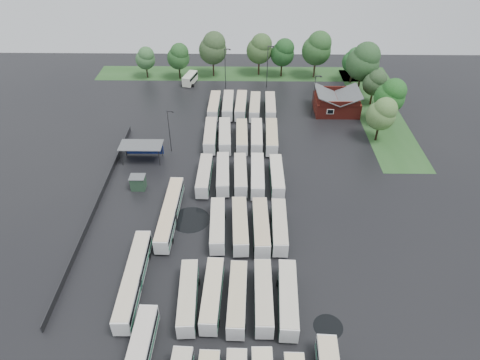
{
  "coord_description": "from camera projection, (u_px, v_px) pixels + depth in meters",
  "views": [
    {
      "loc": [
        2.85,
        -47.92,
        47.19
      ],
      "look_at": [
        2.0,
        12.0,
        2.5
      ],
      "focal_mm": 32.0,
      "sensor_mm": 36.0,
      "label": 1
    }
  ],
  "objects": [
    {
      "name": "west_fence",
      "position": [
        98.0,
        202.0,
        72.96
      ],
      "size": [
        0.1,
        50.0,
        1.2
      ],
      "primitive_type": "cube",
      "color": "#2D2D30",
      "rests_on": "ground"
    },
    {
      "name": "ground",
      "position": [
        226.0,
        239.0,
        66.65
      ],
      "size": [
        160.0,
        160.0,
        0.0
      ],
      "primitive_type": "plane",
      "color": "black",
      "rests_on": "ground"
    },
    {
      "name": "bus_r2c2",
      "position": [
        240.0,
        225.0,
        66.61
      ],
      "size": [
        2.82,
        11.17,
        3.09
      ],
      "rotation": [
        0.0,
        0.0,
        0.04
      ],
      "color": "silver",
      "rests_on": "ground"
    },
    {
      "name": "bus_r1c0",
      "position": [
        188.0,
        297.0,
        55.75
      ],
      "size": [
        2.82,
        10.85,
        2.99
      ],
      "rotation": [
        0.0,
        0.0,
        0.05
      ],
      "color": "silver",
      "rests_on": "ground"
    },
    {
      "name": "minibus",
      "position": [
        190.0,
        78.0,
        112.4
      ],
      "size": [
        3.62,
        6.31,
        2.6
      ],
      "rotation": [
        0.0,
        0.0,
        -0.26
      ],
      "color": "silver",
      "rests_on": "ground"
    },
    {
      "name": "bus_r5c3",
      "position": [
        255.0,
        107.0,
        98.99
      ],
      "size": [
        2.81,
        11.05,
        3.05
      ],
      "rotation": [
        0.0,
        0.0,
        -0.05
      ],
      "color": "silver",
      "rests_on": "ground"
    },
    {
      "name": "tree_east_1",
      "position": [
        391.0,
        95.0,
        91.63
      ],
      "size": [
        6.53,
        6.53,
        10.82
      ],
      "color": "black",
      "rests_on": "ground"
    },
    {
      "name": "lamp_post_back_e",
      "position": [
        268.0,
        64.0,
        107.62
      ],
      "size": [
        1.68,
        0.33,
        10.91
      ],
      "color": "#2D2D30",
      "rests_on": "ground"
    },
    {
      "name": "bus_r1c2",
      "position": [
        237.0,
        298.0,
        55.54
      ],
      "size": [
        2.59,
        10.88,
        3.01
      ],
      "rotation": [
        0.0,
        0.0,
        -0.03
      ],
      "color": "silver",
      "rests_on": "ground"
    },
    {
      "name": "lamp_post_nw",
      "position": [
        170.0,
        128.0,
        83.75
      ],
      "size": [
        1.4,
        0.27,
        9.07
      ],
      "color": "#2D2D30",
      "rests_on": "ground"
    },
    {
      "name": "artic_bus_west_c",
      "position": [
        134.0,
        278.0,
        58.18
      ],
      "size": [
        2.5,
        16.15,
        2.99
      ],
      "rotation": [
        0.0,
        0.0,
        0.01
      ],
      "color": "silver",
      "rests_on": "ground"
    },
    {
      "name": "bus_r3c2",
      "position": [
        240.0,
        174.0,
        77.6
      ],
      "size": [
        2.58,
        10.71,
        2.96
      ],
      "rotation": [
        0.0,
        0.0,
        0.03
      ],
      "color": "silver",
      "rests_on": "ground"
    },
    {
      "name": "tree_north_3",
      "position": [
        260.0,
        48.0,
        113.7
      ],
      "size": [
        6.87,
        6.87,
        11.37
      ],
      "color": "#382216",
      "rests_on": "ground"
    },
    {
      "name": "artic_bus_west_b",
      "position": [
        170.0,
        213.0,
        69.05
      ],
      "size": [
        2.62,
        16.12,
        2.98
      ],
      "rotation": [
        0.0,
        0.0,
        -0.02
      ],
      "color": "silver",
      "rests_on": "ground"
    },
    {
      "name": "tree_east_4",
      "position": [
        354.0,
        60.0,
        110.07
      ],
      "size": [
        5.81,
        5.81,
        9.62
      ],
      "color": "black",
      "rests_on": "ground"
    },
    {
      "name": "bus_r2c3",
      "position": [
        261.0,
        226.0,
        66.36
      ],
      "size": [
        2.64,
        11.3,
        3.13
      ],
      "rotation": [
        0.0,
        0.0,
        0.02
      ],
      "color": "silver",
      "rests_on": "ground"
    },
    {
      "name": "tree_north_2",
      "position": [
        213.0,
        48.0,
        112.57
      ],
      "size": [
        7.38,
        7.38,
        12.23
      ],
      "color": "#352219",
      "rests_on": "ground"
    },
    {
      "name": "grass_strip_east",
      "position": [
        378.0,
        112.0,
        100.57
      ],
      "size": [
        10.0,
        50.0,
        0.01
      ],
      "primitive_type": "cube",
      "color": "#254E1F",
      "rests_on": "ground"
    },
    {
      "name": "puddle_4",
      "position": [
        328.0,
        327.0,
        54.02
      ],
      "size": [
        3.8,
        3.8,
        0.01
      ],
      "primitive_type": "cylinder",
      "color": "black",
      "rests_on": "ground"
    },
    {
      "name": "bus_r5c2",
      "position": [
        241.0,
        105.0,
        99.34
      ],
      "size": [
        2.82,
        11.3,
        3.12
      ],
      "rotation": [
        0.0,
        0.0,
        -0.04
      ],
      "color": "silver",
      "rests_on": "ground"
    },
    {
      "name": "bus_r3c3",
      "position": [
        257.0,
        175.0,
        77.16
      ],
      "size": [
        2.49,
        11.24,
        3.12
      ],
      "rotation": [
        0.0,
        0.0,
        -0.01
      ],
      "color": "silver",
      "rests_on": "ground"
    },
    {
      "name": "bus_r4c2",
      "position": [
        242.0,
        136.0,
        88.23
      ],
      "size": [
        2.51,
        10.9,
        3.02
      ],
      "rotation": [
        0.0,
        0.0,
        0.02
      ],
      "color": "silver",
      "rests_on": "ground"
    },
    {
      "name": "bus_r3c1",
      "position": [
        223.0,
        174.0,
        77.74
      ],
      "size": [
        2.69,
        10.82,
        2.99
      ],
      "rotation": [
        0.0,
        0.0,
        0.04
      ],
      "color": "silver",
      "rests_on": "ground"
    },
    {
      "name": "puddle_3",
      "position": [
        275.0,
        248.0,
        65.06
      ],
      "size": [
        3.54,
        3.54,
        0.01
      ],
      "primitive_type": "cylinder",
      "color": "black",
      "rests_on": "ground"
    },
    {
      "name": "tree_east_2",
      "position": [
        375.0,
        82.0,
        100.25
      ],
      "size": [
        5.3,
        5.3,
        8.78
      ],
      "color": "#392212",
      "rests_on": "ground"
    },
    {
      "name": "bus_r5c0",
      "position": [
        214.0,
        106.0,
        99.28
      ],
      "size": [
        2.54,
        11.1,
        3.08
      ],
      "rotation": [
        0.0,
        0.0,
        -0.02
      ],
      "color": "silver",
      "rests_on": "ground"
    },
    {
      "name": "bus_r4c1",
      "position": [
        225.0,
        136.0,
        88.38
      ],
      "size": [
        2.86,
        11.3,
        3.12
      ],
      "rotation": [
        0.0,
        0.0,
        0.04
      ],
      "color": "silver",
      "rests_on": "ground"
    },
    {
      "name": "tree_north_0",
      "position": [
        146.0,
        58.0,
        113.11
      ],
      "size": [
        5.19,
        5.19,
        8.59
      ],
      "color": "black",
      "rests_on": "ground"
    },
    {
      "name": "brick_building",
      "position": [
        336.0,
        104.0,
        99.54
      ],
      "size": [
        10.07,
        8.6,
        5.39
      ],
      "color": "maroon",
      "rests_on": "ground"
    },
    {
      "name": "bus_r3c0",
      "position": [
        204.0,
        175.0,
        77.36
      ],
      "size": [
        2.41,
        10.69,
        2.97
      ],
      "rotation": [
        0.0,
        0.0,
        -0.01
      ],
      "color": "silver",
      "rests_on": "ground"
    },
    {
      "name": "bus_r1c1",
      "position": [
        212.0,
        294.0,
        56.01
      ],
      "size": [
        2.66,
        10.89,
        3.01
      ],
      "rotation": [
        0.0,
        0.0,
        -0.03
      ],
      "color": "silver",
      "rests_on": "ground"
    },
    {
      "name": "bus_r3c4",
      "position": [
        277.0,
        176.0,
        77.2
      ],
      "size": [
        2.32,
        10.68,
        2.97
      ],
      "rotation": [
        0.0,
        0.0,
        0.0
      ],
      "color": "silver",
      "rests_on": "ground"
    },
    {
      "name": "tree_east_0",
      "position": [
        382.0,
        114.0,
        86.39
      ],
      "size": [
        5.95,
        5.95,
        9.85
      ],
      "color": "black",
      "rests_on": "ground"
    },
    {
      "name": "bus_r1c3",
      "position": [
        263.0,
        297.0,
        55.73
      ],
      "size": [
        2.33,
        10.87,
        3.03
      ],
      "rotation": [
        0.0,
        0.0,
        -0.0
      ],
      "color": "silver",
      "rests_on": "ground"
    },
    {
      "name": "tree_north_1",
      "position": [
        179.0,
        56.0,
        112.1
      ],
      "size": [
        5.89,
        5.89,
        9.76
      ],
      "color": "black",
      "rests_on": "ground"
    },
    {
      "name": "wash_shed",
      "position": [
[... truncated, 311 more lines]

